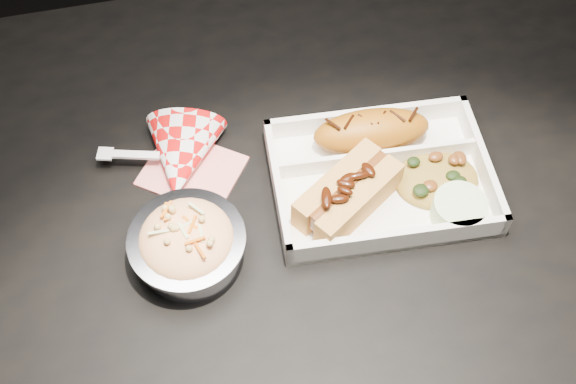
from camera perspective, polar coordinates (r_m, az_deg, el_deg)
The scene contains 8 objects.
dining_table at distance 0.92m, azimuth 2.72°, elevation -3.86°, with size 1.20×0.80×0.75m.
food_tray at distance 0.85m, azimuth 7.26°, elevation 0.98°, with size 0.26×0.20×0.04m.
fried_pastry at distance 0.87m, azimuth 6.61°, elevation 4.80°, with size 0.14×0.06×0.05m, color #A45C10.
hotdog at distance 0.81m, azimuth 4.77°, elevation -0.06°, with size 0.14×0.12×0.06m.
fried_rice_mound at distance 0.85m, azimuth 11.78°, elevation 1.37°, with size 0.10×0.08×0.03m, color #A88430.
cupcake_liner at distance 0.83m, azimuth 13.32°, elevation -1.39°, with size 0.06×0.06×0.03m, color beige.
foil_coleslaw_cup at distance 0.78m, azimuth -7.95°, elevation -4.04°, with size 0.13×0.13×0.07m.
napkin_fork at distance 0.86m, azimuth -8.44°, elevation 2.62°, with size 0.18×0.15×0.10m.
Camera 1 is at (-0.14, -0.43, 1.46)m, focal length 45.00 mm.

